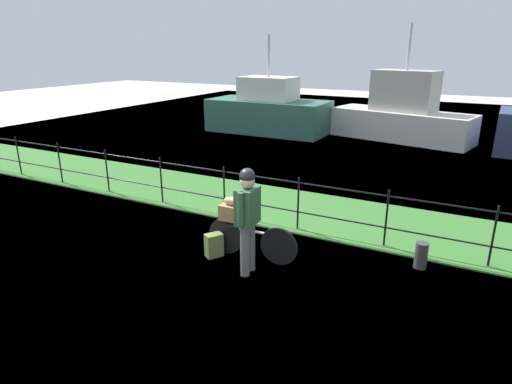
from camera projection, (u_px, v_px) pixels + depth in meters
ground_plane at (203, 264)px, 7.07m from camera, size 60.00×60.00×0.00m
grass_strip at (280, 206)px, 9.57m from camera, size 27.00×2.40×0.03m
harbor_water at (365, 144)px, 15.81m from camera, size 30.00×30.00×0.00m
iron_fence at (260, 193)px, 8.56m from camera, size 18.04×0.04×1.05m
bicycle_main at (251, 240)px, 7.16m from camera, size 1.60×0.18×0.63m
wooden_crate at (232, 212)px, 7.16m from camera, size 0.38×0.28×0.26m
terrier_dog at (233, 201)px, 7.09m from camera, size 0.32×0.15×0.18m
cyclist_person at (248, 212)px, 6.49m from camera, size 0.28×0.54×1.68m
backpack_on_paving at (214, 245)px, 7.27m from camera, size 0.30×0.33×0.40m
mooring_bollard at (421, 255)px, 6.88m from camera, size 0.20×0.20×0.43m
moored_boat_mid at (268, 111)px, 17.72m from camera, size 4.87×2.20×3.81m
moored_boat_far at (402, 115)px, 16.19m from camera, size 5.32×2.75×4.14m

